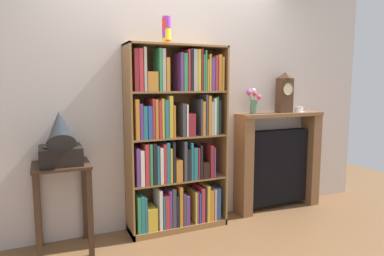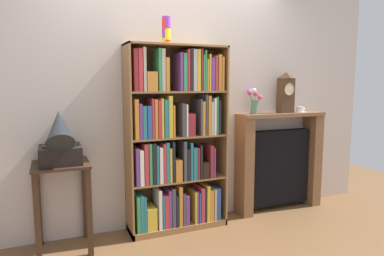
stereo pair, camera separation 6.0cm
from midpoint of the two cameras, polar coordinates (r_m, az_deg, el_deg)
The scene contains 10 objects.
ground_plane at distance 3.55m, azimuth -1.37°, elevation -16.89°, with size 7.80×6.40×0.02m, color brown.
wall_back at distance 3.54m, azimuth -1.74°, elevation 5.10°, with size 4.80×0.08×2.61m, color beige.
bookshelf at distance 3.36m, azimuth -2.22°, elevation -2.86°, with size 0.98×0.31×1.81m.
cup_stack at distance 3.30m, azimuth -3.79°, elevation 15.92°, with size 0.08×0.08×0.25m.
side_table_left at distance 3.17m, azimuth -20.33°, elevation -9.57°, with size 0.46×0.45×0.78m.
gramophone at distance 3.02m, azimuth -20.64°, elevation -2.10°, with size 0.34×0.50×0.53m.
fireplace_mantel at distance 4.09m, azimuth 14.64°, elevation -5.52°, with size 1.06×0.25×1.12m.
mantel_clock at distance 4.01m, azimuth 15.79°, elevation 5.73°, with size 0.17×0.12×0.46m.
flower_vase at distance 3.77m, azimuth 10.73°, elevation 4.52°, with size 0.15×0.16×0.28m.
teacup_with_saucer at distance 4.16m, azimuth 18.00°, elevation 2.92°, with size 0.14×0.14×0.06m.
Camera 2 is at (-1.15, -3.02, 1.45)m, focal length 31.99 mm.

